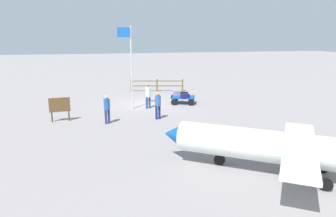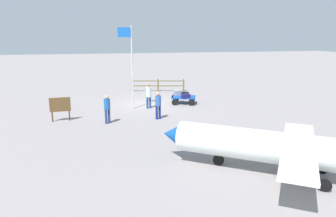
{
  "view_description": "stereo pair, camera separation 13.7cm",
  "coord_description": "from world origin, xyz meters",
  "px_view_note": "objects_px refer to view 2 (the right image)",
  "views": [
    {
      "loc": [
        3.41,
        22.26,
        5.1
      ],
      "look_at": [
        -0.17,
        6.0,
        1.09
      ],
      "focal_mm": 33.58,
      "sensor_mm": 36.0,
      "label": 1
    },
    {
      "loc": [
        3.28,
        22.29,
        5.1
      ],
      "look_at": [
        -0.17,
        6.0,
        1.09
      ],
      "focal_mm": 33.58,
      "sensor_mm": 36.0,
      "label": 2
    }
  ],
  "objects_px": {
    "suitcase_dark": "(177,93)",
    "suitcase_maroon": "(185,94)",
    "luggage_cart": "(183,98)",
    "signboard": "(60,106)",
    "worker_lead": "(158,103)",
    "worker_trailing": "(149,94)",
    "airplane_near": "(290,149)",
    "suitcase_olive": "(186,96)",
    "flagpole": "(130,61)",
    "worker_supervisor": "(107,107)"
  },
  "relations": [
    {
      "from": "suitcase_maroon",
      "to": "flagpole",
      "type": "bearing_deg",
      "value": 12.52
    },
    {
      "from": "suitcase_dark",
      "to": "suitcase_maroon",
      "type": "height_order",
      "value": "suitcase_dark"
    },
    {
      "from": "suitcase_dark",
      "to": "airplane_near",
      "type": "xyz_separation_m",
      "value": [
        -1.01,
        13.05,
        0.32
      ]
    },
    {
      "from": "flagpole",
      "to": "luggage_cart",
      "type": "bearing_deg",
      "value": -167.73
    },
    {
      "from": "airplane_near",
      "to": "flagpole",
      "type": "bearing_deg",
      "value": -68.69
    },
    {
      "from": "luggage_cart",
      "to": "suitcase_maroon",
      "type": "height_order",
      "value": "suitcase_maroon"
    },
    {
      "from": "worker_lead",
      "to": "airplane_near",
      "type": "xyz_separation_m",
      "value": [
        -3.25,
        8.71,
        0.06
      ]
    },
    {
      "from": "suitcase_dark",
      "to": "worker_supervisor",
      "type": "xyz_separation_m",
      "value": [
        5.27,
        4.67,
        0.25
      ]
    },
    {
      "from": "suitcase_olive",
      "to": "worker_supervisor",
      "type": "bearing_deg",
      "value": 33.17
    },
    {
      "from": "worker_lead",
      "to": "flagpole",
      "type": "xyz_separation_m",
      "value": [
        1.32,
        -3.01,
        2.32
      ]
    },
    {
      "from": "suitcase_olive",
      "to": "flagpole",
      "type": "height_order",
      "value": "flagpole"
    },
    {
      "from": "airplane_near",
      "to": "suitcase_dark",
      "type": "bearing_deg",
      "value": -85.58
    },
    {
      "from": "worker_lead",
      "to": "airplane_near",
      "type": "bearing_deg",
      "value": 110.46
    },
    {
      "from": "flagpole",
      "to": "signboard",
      "type": "xyz_separation_m",
      "value": [
        4.4,
        2.27,
        -2.38
      ]
    },
    {
      "from": "suitcase_dark",
      "to": "suitcase_maroon",
      "type": "distance_m",
      "value": 0.65
    },
    {
      "from": "suitcase_dark",
      "to": "signboard",
      "type": "height_order",
      "value": "signboard"
    },
    {
      "from": "worker_trailing",
      "to": "airplane_near",
      "type": "height_order",
      "value": "airplane_near"
    },
    {
      "from": "luggage_cart",
      "to": "signboard",
      "type": "height_order",
      "value": "signboard"
    },
    {
      "from": "suitcase_olive",
      "to": "worker_supervisor",
      "type": "xyz_separation_m",
      "value": [
        5.66,
        3.7,
        0.3
      ]
    },
    {
      "from": "suitcase_dark",
      "to": "signboard",
      "type": "xyz_separation_m",
      "value": [
        7.97,
        3.6,
        0.2
      ]
    },
    {
      "from": "worker_supervisor",
      "to": "suitcase_dark",
      "type": "bearing_deg",
      "value": -138.46
    },
    {
      "from": "luggage_cart",
      "to": "worker_lead",
      "type": "relative_size",
      "value": 1.21
    },
    {
      "from": "suitcase_maroon",
      "to": "suitcase_olive",
      "type": "distance_m",
      "value": 0.54
    },
    {
      "from": "worker_supervisor",
      "to": "signboard",
      "type": "bearing_deg",
      "value": -21.49
    },
    {
      "from": "suitcase_maroon",
      "to": "worker_lead",
      "type": "xyz_separation_m",
      "value": [
        2.72,
        3.91,
        0.29
      ]
    },
    {
      "from": "worker_supervisor",
      "to": "airplane_near",
      "type": "distance_m",
      "value": 10.47
    },
    {
      "from": "suitcase_maroon",
      "to": "worker_trailing",
      "type": "distance_m",
      "value": 3.05
    },
    {
      "from": "suitcase_dark",
      "to": "worker_lead",
      "type": "relative_size",
      "value": 0.34
    },
    {
      "from": "worker_lead",
      "to": "suitcase_olive",
      "type": "bearing_deg",
      "value": -127.99
    },
    {
      "from": "luggage_cart",
      "to": "signboard",
      "type": "relative_size",
      "value": 1.41
    },
    {
      "from": "suitcase_maroon",
      "to": "airplane_near",
      "type": "relative_size",
      "value": 0.07
    },
    {
      "from": "suitcase_olive",
      "to": "signboard",
      "type": "distance_m",
      "value": 8.77
    },
    {
      "from": "worker_trailing",
      "to": "airplane_near",
      "type": "bearing_deg",
      "value": 106.27
    },
    {
      "from": "suitcase_dark",
      "to": "flagpole",
      "type": "height_order",
      "value": "flagpole"
    },
    {
      "from": "luggage_cart",
      "to": "airplane_near",
      "type": "relative_size",
      "value": 0.23
    },
    {
      "from": "suitcase_dark",
      "to": "worker_supervisor",
      "type": "height_order",
      "value": "worker_supervisor"
    },
    {
      "from": "luggage_cart",
      "to": "suitcase_maroon",
      "type": "relative_size",
      "value": 3.29
    },
    {
      "from": "worker_lead",
      "to": "flagpole",
      "type": "relative_size",
      "value": 0.3
    },
    {
      "from": "suitcase_maroon",
      "to": "suitcase_dark",
      "type": "bearing_deg",
      "value": -41.85
    },
    {
      "from": "suitcase_maroon",
      "to": "worker_trailing",
      "type": "xyz_separation_m",
      "value": [
        2.86,
        1.0,
        0.32
      ]
    },
    {
      "from": "luggage_cart",
      "to": "worker_trailing",
      "type": "xyz_separation_m",
      "value": [
        2.72,
        0.95,
        0.61
      ]
    },
    {
      "from": "worker_trailing",
      "to": "suitcase_dark",
      "type": "bearing_deg",
      "value": -148.96
    },
    {
      "from": "signboard",
      "to": "airplane_near",
      "type": "bearing_deg",
      "value": 133.54
    },
    {
      "from": "luggage_cart",
      "to": "airplane_near",
      "type": "distance_m",
      "value": 12.6
    },
    {
      "from": "suitcase_maroon",
      "to": "suitcase_olive",
      "type": "bearing_deg",
      "value": 80.37
    },
    {
      "from": "suitcase_olive",
      "to": "luggage_cart",
      "type": "bearing_deg",
      "value": -83.81
    },
    {
      "from": "suitcase_olive",
      "to": "worker_lead",
      "type": "xyz_separation_m",
      "value": [
        2.63,
        3.37,
        0.3
      ]
    },
    {
      "from": "worker_lead",
      "to": "signboard",
      "type": "distance_m",
      "value": 5.77
    },
    {
      "from": "suitcase_dark",
      "to": "worker_lead",
      "type": "xyz_separation_m",
      "value": [
        2.24,
        4.34,
        0.26
      ]
    },
    {
      "from": "suitcase_olive",
      "to": "signboard",
      "type": "height_order",
      "value": "signboard"
    }
  ]
}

